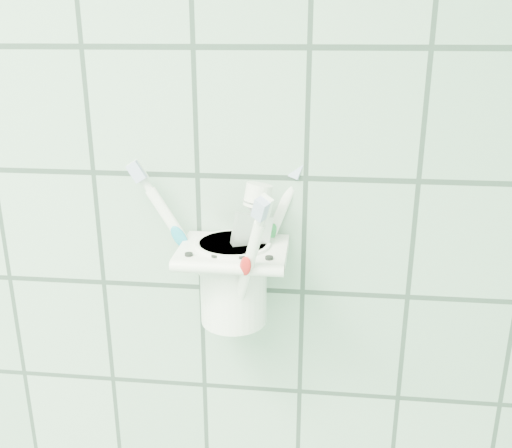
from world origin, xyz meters
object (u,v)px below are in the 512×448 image
toothbrush_pink (227,228)px  toothbrush_blue (240,234)px  cup (233,279)px  holder_bracket (233,253)px  toothbrush_orange (233,240)px  toothpaste_tube (236,244)px

toothbrush_pink → toothbrush_blue: size_ratio=1.07×
cup → holder_bracket: bearing=-75.0°
toothbrush_pink → toothbrush_orange: (0.01, -0.02, -0.01)m
cup → toothbrush_pink: size_ratio=0.50×
toothbrush_pink → toothpaste_tube: bearing=-62.0°
toothbrush_pink → toothbrush_blue: 0.02m
toothbrush_blue → toothpaste_tube: toothbrush_blue is taller
toothbrush_blue → toothbrush_orange: bearing=-78.7°
holder_bracket → toothbrush_blue: toothbrush_blue is taller
cup → toothbrush_orange: bearing=-82.7°
cup → toothbrush_orange: (0.00, -0.01, 0.05)m
cup → toothpaste_tube: (0.00, -0.01, 0.04)m
holder_bracket → toothpaste_tube: 0.02m
toothbrush_blue → holder_bracket: bearing=-87.9°
toothbrush_blue → cup: bearing=-97.1°
toothbrush_pink → toothbrush_orange: size_ratio=1.04×
toothbrush_blue → toothpaste_tube: bearing=-73.1°
cup → toothbrush_orange: 0.05m
toothpaste_tube → holder_bracket: bearing=95.0°
toothbrush_pink → toothbrush_blue: bearing=11.1°
toothbrush_blue → toothbrush_orange: toothbrush_orange is taller
holder_bracket → cup: (-0.00, 0.00, -0.03)m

